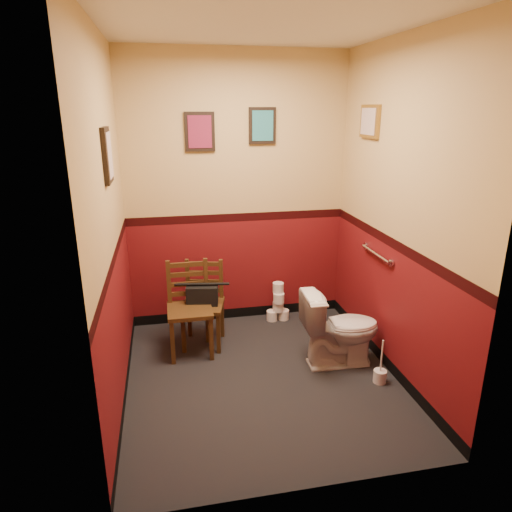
% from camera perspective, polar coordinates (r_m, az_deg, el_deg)
% --- Properties ---
extents(floor, '(2.20, 2.40, 0.00)m').
position_cam_1_polar(floor, '(3.97, 0.74, -15.00)').
color(floor, black).
rests_on(floor, ground).
extents(ceiling, '(2.20, 2.40, 0.00)m').
position_cam_1_polar(ceiling, '(3.37, 0.94, 27.21)').
color(ceiling, silver).
rests_on(ceiling, ground).
extents(wall_back, '(2.20, 0.00, 2.70)m').
position_cam_1_polar(wall_back, '(4.58, -2.37, 7.80)').
color(wall_back, '#600F12').
rests_on(wall_back, ground).
extents(wall_front, '(2.20, 0.00, 2.70)m').
position_cam_1_polar(wall_front, '(2.32, 7.12, -2.65)').
color(wall_front, '#600F12').
rests_on(wall_front, ground).
extents(wall_left, '(0.00, 2.40, 2.70)m').
position_cam_1_polar(wall_left, '(3.37, -17.78, 3.22)').
color(wall_left, '#600F12').
rests_on(wall_left, ground).
extents(wall_right, '(0.00, 2.40, 2.70)m').
position_cam_1_polar(wall_right, '(3.81, 17.30, 4.89)').
color(wall_right, '#600F12').
rests_on(wall_right, ground).
extents(grab_bar, '(0.05, 0.56, 0.06)m').
position_cam_1_polar(grab_bar, '(4.11, 14.78, 0.25)').
color(grab_bar, silver).
rests_on(grab_bar, wall_right).
extents(framed_print_back_a, '(0.28, 0.04, 0.36)m').
position_cam_1_polar(framed_print_back_a, '(4.45, -7.05, 15.16)').
color(framed_print_back_a, black).
rests_on(framed_print_back_a, wall_back).
extents(framed_print_back_b, '(0.26, 0.04, 0.34)m').
position_cam_1_polar(framed_print_back_b, '(4.54, 0.81, 15.98)').
color(framed_print_back_b, black).
rests_on(framed_print_back_b, wall_back).
extents(framed_print_left, '(0.04, 0.30, 0.38)m').
position_cam_1_polar(framed_print_left, '(3.39, -18.08, 11.87)').
color(framed_print_left, black).
rests_on(framed_print_left, wall_left).
extents(framed_print_right, '(0.04, 0.34, 0.28)m').
position_cam_1_polar(framed_print_right, '(4.25, 14.02, 16.00)').
color(framed_print_right, olive).
rests_on(framed_print_right, wall_right).
extents(toilet, '(0.69, 0.40, 0.67)m').
position_cam_1_polar(toilet, '(4.08, 10.50, -8.93)').
color(toilet, white).
rests_on(toilet, floor).
extents(toilet_brush, '(0.11, 0.11, 0.39)m').
position_cam_1_polar(toilet_brush, '(4.02, 15.23, -14.21)').
color(toilet_brush, silver).
rests_on(toilet_brush, floor).
extents(chair_left, '(0.40, 0.40, 0.85)m').
position_cam_1_polar(chair_left, '(4.22, -8.32, -6.49)').
color(chair_left, '#432B14').
rests_on(chair_left, floor).
extents(chair_right, '(0.45, 0.45, 0.80)m').
position_cam_1_polar(chair_right, '(4.35, -6.61, -5.98)').
color(chair_right, '#432B14').
rests_on(chair_right, floor).
extents(handbag, '(0.31, 0.19, 0.21)m').
position_cam_1_polar(handbag, '(4.27, -6.73, -4.84)').
color(handbag, black).
rests_on(handbag, chair_right).
extents(tp_stack, '(0.24, 0.15, 0.42)m').
position_cam_1_polar(tp_stack, '(4.86, 2.78, -6.07)').
color(tp_stack, silver).
rests_on(tp_stack, floor).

